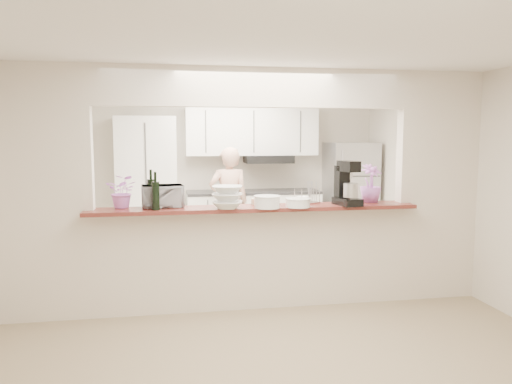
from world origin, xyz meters
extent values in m
plane|color=#9A8A68|center=(0.00, 0.00, 0.00)|extent=(6.00, 6.00, 0.00)
cube|color=beige|center=(0.00, 1.55, 0.01)|extent=(5.00, 2.90, 0.01)
cube|color=silver|center=(-2.05, 0.00, 1.25)|extent=(0.90, 0.15, 2.50)
cube|color=silver|center=(2.05, 0.00, 1.25)|extent=(0.90, 0.15, 2.50)
cube|color=silver|center=(0.00, 0.00, 2.30)|extent=(3.20, 0.15, 0.40)
cube|color=silver|center=(0.00, 0.00, 0.53)|extent=(3.20, 0.15, 1.05)
cube|color=maroon|center=(0.00, -0.05, 1.07)|extent=(3.40, 0.38, 0.04)
cube|color=white|center=(-1.20, 2.70, 1.05)|extent=(0.90, 0.60, 2.10)
cube|color=white|center=(0.45, 2.70, 0.45)|extent=(2.10, 0.60, 0.90)
cube|color=#313133|center=(0.45, 2.70, 0.92)|extent=(2.10, 0.62, 0.04)
cube|color=white|center=(0.45, 2.83, 1.88)|extent=(2.10, 0.35, 0.75)
cube|color=black|center=(0.70, 2.72, 1.44)|extent=(0.75, 0.45, 0.12)
cube|color=black|center=(1.20, 2.40, 0.50)|extent=(0.55, 0.02, 0.55)
cube|color=#AFB0B4|center=(2.05, 2.65, 0.85)|extent=(0.75, 0.70, 1.70)
imported|color=#CD6CB1|center=(-1.33, 0.05, 1.26)|extent=(0.36, 0.33, 0.34)
cylinder|color=black|center=(-1.05, 0.07, 1.23)|extent=(0.08, 0.08, 0.28)
cylinder|color=black|center=(-1.05, 0.07, 1.42)|extent=(0.03, 0.03, 0.10)
cylinder|color=black|center=(-1.00, -0.15, 1.23)|extent=(0.07, 0.07, 0.28)
cylinder|color=black|center=(-1.00, -0.15, 1.42)|extent=(0.03, 0.03, 0.10)
imported|color=#A8A8AD|center=(-0.94, 0.05, 1.20)|extent=(0.44, 0.32, 0.22)
imported|color=white|center=(-0.30, -0.17, 1.20)|extent=(0.36, 0.36, 0.22)
cylinder|color=white|center=(0.10, -0.19, 1.15)|extent=(0.26, 0.26, 0.12)
cylinder|color=white|center=(0.10, -0.19, 1.21)|extent=(0.27, 0.27, 0.01)
cylinder|color=white|center=(0.42, -0.19, 1.13)|extent=(0.25, 0.25, 0.08)
cylinder|color=white|center=(0.42, -0.19, 1.18)|extent=(0.25, 0.25, 0.01)
cylinder|color=maroon|center=(0.20, 0.08, 1.12)|extent=(0.13, 0.13, 0.06)
cylinder|color=tan|center=(0.05, 0.08, 1.12)|extent=(0.13, 0.13, 0.06)
cube|color=silver|center=(0.58, 0.05, 1.10)|extent=(0.29, 0.23, 0.02)
cube|color=white|center=(0.58, 0.05, 1.14)|extent=(0.14, 0.14, 0.06)
cube|color=black|center=(0.96, -0.15, 1.13)|extent=(0.26, 0.34, 0.08)
cube|color=black|center=(0.94, -0.04, 1.33)|extent=(0.15, 0.14, 0.33)
cube|color=black|center=(0.97, -0.16, 1.50)|extent=(0.18, 0.29, 0.11)
cylinder|color=#B7B7BC|center=(0.98, -0.21, 1.26)|extent=(0.15, 0.15, 0.14)
imported|color=#B365BD|center=(1.30, 0.05, 1.30)|extent=(0.28, 0.28, 0.42)
imported|color=tan|center=(0.01, 2.30, 0.82)|extent=(0.62, 0.43, 1.64)
camera|label=1|loc=(-0.87, -5.07, 1.82)|focal=35.00mm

